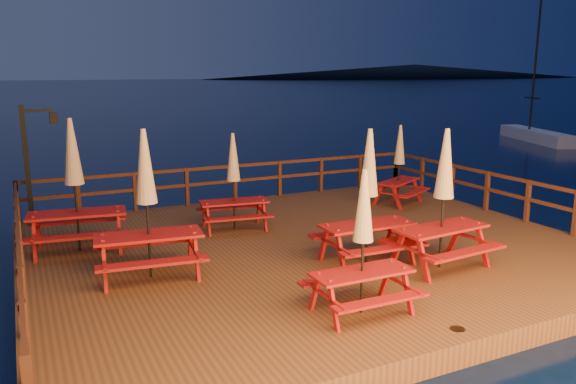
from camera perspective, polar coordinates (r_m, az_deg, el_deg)
name	(u,v)px	position (r m, az deg, el deg)	size (l,w,h in m)	color
ground	(312,262)	(12.69, 2.49, -7.14)	(500.00, 500.00, 0.00)	black
deck	(312,254)	(12.63, 2.49, -6.28)	(12.00, 10.00, 0.40)	#4E3319
deck_piles	(312,275)	(12.80, 2.47, -8.40)	(11.44, 9.44, 1.40)	#3A1C12
railing	(279,196)	(13.90, -0.95, -0.41)	(11.80, 9.75, 1.10)	#3A1C12
lamp_post	(33,154)	(15.20, -24.50, 3.53)	(0.85, 0.18, 3.00)	black
headland_right	(415,71)	(306.96, 12.74, 11.88)	(230.40, 86.40, 7.00)	black
sailboat	(535,136)	(37.07, 23.83, 5.25)	(3.64, 6.89, 10.30)	white
picnic_table_0	(75,183)	(12.64, -20.86, 0.82)	(2.21, 1.91, 2.86)	maroon
picnic_table_1	(147,202)	(10.59, -14.14, -1.00)	(2.14, 1.84, 2.80)	maroon
picnic_table_2	(443,197)	(11.23, 15.51, -0.47)	(2.05, 1.74, 2.74)	maroon
picnic_table_3	(368,195)	(11.20, 8.16, -0.27)	(1.95, 1.62, 2.71)	maroon
picnic_table_4	(363,240)	(8.89, 7.62, -4.86)	(1.65, 1.36, 2.34)	maroon
picnic_table_5	(234,180)	(13.59, -5.55, 1.23)	(1.83, 1.58, 2.36)	maroon
picnic_table_6	(399,163)	(16.47, 11.22, 2.87)	(2.03, 1.90, 2.29)	maroon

